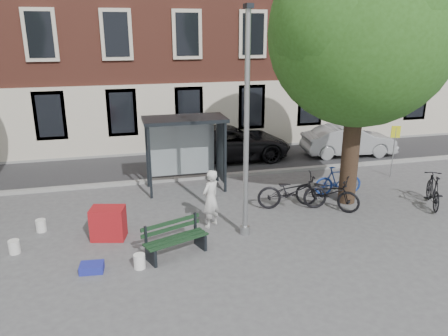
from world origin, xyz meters
TOP-DOWN VIEW (x-y plane):
  - ground at (0.00, 0.00)m, footprint 90.00×90.00m
  - road at (0.00, 7.00)m, footprint 40.00×4.00m
  - curb_near at (0.00, 5.00)m, footprint 40.00×0.25m
  - curb_far at (0.00, 9.00)m, footprint 40.00×0.25m
  - lamppost at (0.00, 0.00)m, footprint 0.28×0.35m
  - tree_right at (4.01, 1.38)m, footprint 5.76×5.60m
  - bus_shelter at (-0.61, 4.11)m, footprint 2.85×1.45m
  - painter at (-0.81, 0.74)m, footprint 0.75×0.71m
  - bench at (-2.06, -0.69)m, footprint 1.75×1.09m
  - bike_a at (2.00, 1.41)m, footprint 2.34×1.22m
  - bike_b at (4.04, 2.19)m, footprint 1.73×0.62m
  - bike_c at (3.07, 1.11)m, footprint 2.04×1.94m
  - bike_d at (6.50, 0.46)m, footprint 1.32×1.86m
  - car_dark at (1.52, 7.33)m, footprint 5.39×2.54m
  - car_silver at (6.92, 6.60)m, footprint 4.30×1.88m
  - red_stand at (-3.71, 0.67)m, footprint 1.02×0.80m
  - blue_crate at (-4.12, -1.02)m, footprint 0.59×0.45m
  - bucket_a at (-6.07, 0.39)m, footprint 0.37×0.37m
  - bucket_b at (-3.00, -1.14)m, footprint 0.29×0.29m
  - bucket_c at (-5.59, 1.58)m, footprint 0.34×0.34m
  - notice_sign at (7.00, 3.42)m, footprint 0.34×0.13m

SIDE VIEW (x-z plane):
  - ground at x=0.00m, z-range 0.00..0.00m
  - road at x=0.00m, z-range 0.00..0.01m
  - curb_near at x=0.00m, z-range 0.00..0.12m
  - curb_far at x=0.00m, z-range 0.00..0.12m
  - blue_crate at x=-4.12m, z-range 0.00..0.20m
  - bucket_a at x=-6.07m, z-range 0.00..0.36m
  - bucket_b at x=-3.00m, z-range 0.00..0.36m
  - bucket_c at x=-5.59m, z-range 0.00..0.36m
  - bench at x=-2.06m, z-range -0.03..0.83m
  - red_stand at x=-3.71m, z-range 0.00..0.90m
  - bike_b at x=4.04m, z-range 0.00..1.02m
  - bike_c at x=3.07m, z-range 0.00..1.10m
  - bike_d at x=6.50m, z-range 0.00..1.10m
  - bike_a at x=2.00m, z-range 0.00..1.17m
  - car_silver at x=6.92m, z-range 0.00..1.37m
  - car_dark at x=1.52m, z-range 0.00..1.49m
  - painter at x=-0.81m, z-range 0.00..1.72m
  - notice_sign at x=7.00m, z-range 0.48..2.50m
  - bus_shelter at x=-0.61m, z-range 0.61..3.23m
  - lamppost at x=0.00m, z-range -0.27..5.84m
  - tree_right at x=4.01m, z-range 1.52..9.72m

